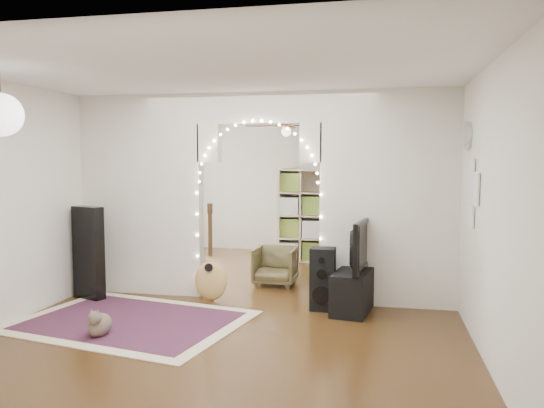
% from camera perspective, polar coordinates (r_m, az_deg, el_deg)
% --- Properties ---
extents(floor, '(7.50, 7.50, 0.00)m').
position_cam_1_polar(floor, '(7.16, -1.33, -10.08)').
color(floor, black).
rests_on(floor, ground).
extents(ceiling, '(5.00, 7.50, 0.02)m').
position_cam_1_polar(ceiling, '(6.97, -1.37, 11.90)').
color(ceiling, white).
rests_on(ceiling, wall_back).
extents(wall_back, '(5.00, 0.02, 2.70)m').
position_cam_1_polar(wall_back, '(10.62, 3.18, 2.15)').
color(wall_back, silver).
rests_on(wall_back, floor).
extents(wall_front, '(5.00, 0.02, 2.70)m').
position_cam_1_polar(wall_front, '(3.40, -15.64, -3.60)').
color(wall_front, silver).
rests_on(wall_front, floor).
extents(wall_left, '(0.02, 7.50, 2.70)m').
position_cam_1_polar(wall_left, '(7.88, -19.37, 0.98)').
color(wall_left, silver).
rests_on(wall_left, floor).
extents(wall_right, '(0.02, 7.50, 2.70)m').
position_cam_1_polar(wall_right, '(6.83, 19.56, 0.43)').
color(wall_right, silver).
rests_on(wall_right, floor).
extents(divider_wall, '(5.00, 0.20, 2.70)m').
position_cam_1_polar(divider_wall, '(6.93, -1.35, 1.38)').
color(divider_wall, silver).
rests_on(divider_wall, floor).
extents(fairy_lights, '(1.64, 0.04, 1.60)m').
position_cam_1_polar(fairy_lights, '(6.80, -1.60, 2.37)').
color(fairy_lights, '#FFEABF').
rests_on(fairy_lights, divider_wall).
extents(window, '(0.04, 1.20, 1.40)m').
position_cam_1_polar(window, '(9.45, -13.62, 2.61)').
color(window, white).
rests_on(window, wall_left).
extents(wall_clock, '(0.03, 0.31, 0.31)m').
position_cam_1_polar(wall_clock, '(6.22, 20.34, 6.92)').
color(wall_clock, white).
rests_on(wall_clock, wall_right).
extents(picture_frames, '(0.02, 0.50, 0.70)m').
position_cam_1_polar(picture_frames, '(5.83, 20.77, 1.17)').
color(picture_frames, white).
rests_on(picture_frames, wall_right).
extents(paper_lantern, '(0.40, 0.40, 0.40)m').
position_cam_1_polar(paper_lantern, '(5.56, -27.12, 8.54)').
color(paper_lantern, white).
rests_on(paper_lantern, ceiling).
extents(ceiling_fan, '(1.10, 1.10, 0.30)m').
position_cam_1_polar(ceiling_fan, '(8.90, 1.55, 8.42)').
color(ceiling_fan, '#CF8B45').
rests_on(ceiling_fan, ceiling).
extents(area_rug, '(2.79, 2.30, 0.02)m').
position_cam_1_polar(area_rug, '(6.38, -14.96, -12.04)').
color(area_rug, maroon).
rests_on(area_rug, floor).
extents(guitar_case, '(0.49, 0.32, 1.23)m').
position_cam_1_polar(guitar_case, '(7.40, -19.13, -4.99)').
color(guitar_case, black).
rests_on(guitar_case, floor).
extents(acoustic_guitar, '(0.45, 0.22, 1.08)m').
position_cam_1_polar(acoustic_guitar, '(6.97, -6.63, -6.54)').
color(acoustic_guitar, '#B69048').
rests_on(acoustic_guitar, floor).
extents(tabby_cat, '(0.27, 0.51, 0.33)m').
position_cam_1_polar(tabby_cat, '(5.91, -18.10, -12.17)').
color(tabby_cat, brown).
rests_on(tabby_cat, floor).
extents(floor_speaker, '(0.30, 0.27, 0.77)m').
position_cam_1_polar(floor_speaker, '(6.56, 5.48, -8.04)').
color(floor_speaker, black).
rests_on(floor_speaker, floor).
extents(media_console, '(0.55, 1.05, 0.50)m').
position_cam_1_polar(media_console, '(6.66, 8.87, -9.05)').
color(media_console, black).
rests_on(media_console, floor).
extents(tv, '(0.31, 1.08, 0.62)m').
position_cam_1_polar(tv, '(6.55, 8.93, -4.29)').
color(tv, black).
rests_on(tv, media_console).
extents(bookcase, '(1.68, 0.71, 1.68)m').
position_cam_1_polar(bookcase, '(9.50, 5.64, -1.27)').
color(bookcase, tan).
rests_on(bookcase, floor).
extents(dining_table, '(1.27, 0.92, 0.76)m').
position_cam_1_polar(dining_table, '(9.84, 5.31, -1.97)').
color(dining_table, brown).
rests_on(dining_table, floor).
extents(flower_vase, '(0.20, 0.20, 0.19)m').
position_cam_1_polar(flower_vase, '(9.82, 5.32, -1.00)').
color(flower_vase, silver).
rests_on(flower_vase, dining_table).
extents(dining_chair_left, '(0.61, 0.63, 0.56)m').
position_cam_1_polar(dining_chair_left, '(7.84, 0.37, -6.66)').
color(dining_chair_left, '#4A4225').
rests_on(dining_chair_left, floor).
extents(dining_chair_right, '(0.73, 0.74, 0.54)m').
position_cam_1_polar(dining_chair_right, '(8.19, 7.12, -6.27)').
color(dining_chair_right, '#4A4225').
rests_on(dining_chair_right, floor).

